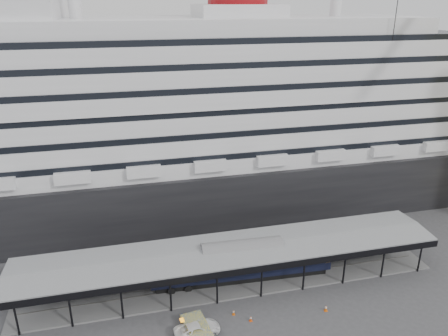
# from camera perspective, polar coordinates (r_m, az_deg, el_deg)

# --- Properties ---
(ground) EXTENTS (200.00, 200.00, 0.00)m
(ground) POSITION_cam_1_polar(r_m,az_deg,el_deg) (57.28, 2.27, -17.34)
(ground) COLOR #3E3E41
(ground) RESTS_ON ground
(cruise_ship) EXTENTS (130.00, 30.00, 43.90)m
(cruise_ship) POSITION_cam_1_polar(r_m,az_deg,el_deg) (77.99, -4.05, 8.31)
(cruise_ship) COLOR black
(cruise_ship) RESTS_ON ground
(platform_canopy) EXTENTS (56.00, 9.18, 5.30)m
(platform_canopy) POSITION_cam_1_polar(r_m,az_deg,el_deg) (59.77, 0.95, -12.68)
(platform_canopy) COLOR slate
(platform_canopy) RESTS_ON ground
(port_truck) EXTENTS (5.56, 3.13, 1.47)m
(port_truck) POSITION_cam_1_polar(r_m,az_deg,el_deg) (52.78, -3.48, -20.29)
(port_truck) COLOR white
(port_truck) RESTS_ON ground
(pullman_carriage) EXTENTS (24.50, 4.29, 23.94)m
(pullman_carriage) POSITION_cam_1_polar(r_m,az_deg,el_deg) (59.81, 2.33, -12.07)
(pullman_carriage) COLOR black
(pullman_carriage) RESTS_ON ground
(traffic_cone_left) EXTENTS (0.44, 0.44, 0.69)m
(traffic_cone_left) POSITION_cam_1_polar(r_m,az_deg,el_deg) (55.53, 1.27, -18.32)
(traffic_cone_left) COLOR #D0580B
(traffic_cone_left) RESTS_ON ground
(traffic_cone_mid) EXTENTS (0.40, 0.40, 0.72)m
(traffic_cone_mid) POSITION_cam_1_polar(r_m,az_deg,el_deg) (54.74, 3.52, -19.03)
(traffic_cone_mid) COLOR #D8450C
(traffic_cone_mid) RESTS_ON ground
(traffic_cone_right) EXTENTS (0.47, 0.47, 0.82)m
(traffic_cone_right) POSITION_cam_1_polar(r_m,az_deg,el_deg) (57.39, 13.17, -17.38)
(traffic_cone_right) COLOR #D8570C
(traffic_cone_right) RESTS_ON ground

